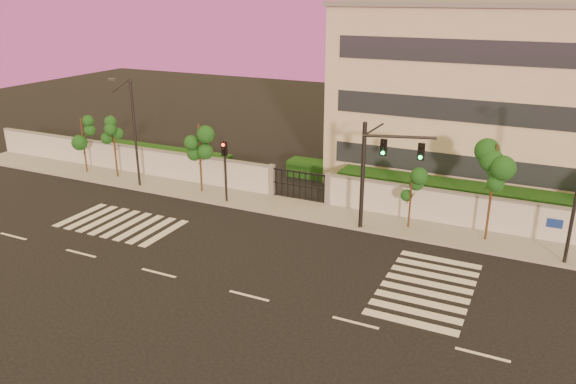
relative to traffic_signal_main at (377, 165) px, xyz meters
The scene contains 14 objects.
ground 10.49m from the traffic_signal_main, 107.00° to the right, with size 120.00×120.00×0.00m, color black.
sidewalk 4.95m from the traffic_signal_main, 157.01° to the left, with size 60.00×3.00×0.15m, color gray.
perimeter_wall 4.80m from the traffic_signal_main, 135.34° to the left, with size 60.00×0.36×2.20m.
hedge_row 6.50m from the traffic_signal_main, 107.11° to the left, with size 41.00×4.25×1.80m.
institutional_building 14.28m from the traffic_signal_main, 64.12° to the left, with size 24.40×12.40×12.25m.
road_markings 8.10m from the traffic_signal_main, 128.62° to the right, with size 57.00×7.62×0.02m.
street_tree_a 22.64m from the traffic_signal_main, behind, with size 1.46×1.16×4.25m.
street_tree_b 19.75m from the traffic_signal_main, behind, with size 1.56×1.24×4.68m.
street_tree_c 12.46m from the traffic_signal_main, behind, with size 1.52×1.21×4.76m.
street_tree_d 2.49m from the traffic_signal_main, 34.15° to the left, with size 1.35×1.07×3.49m.
street_tree_e 6.06m from the traffic_signal_main, 12.85° to the left, with size 1.64×1.30×5.45m.
traffic_signal_main is the anchor object (origin of this frame).
traffic_signal_secondary 9.98m from the traffic_signal_main, behind, with size 0.32×0.33×4.17m.
streetlight_west 17.00m from the traffic_signal_main, behind, with size 0.46×1.86×7.72m.
Camera 1 is at (11.08, -19.11, 12.79)m, focal length 35.00 mm.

